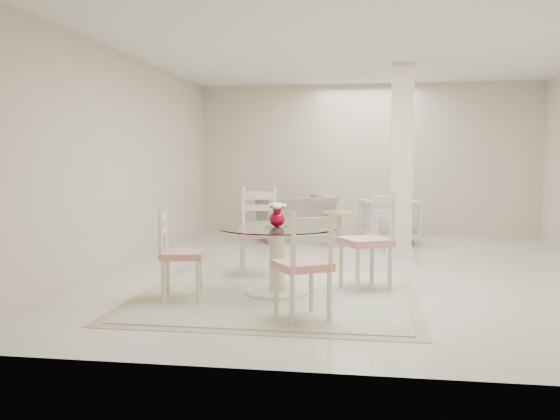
# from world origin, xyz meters

# --- Properties ---
(ground) EXTENTS (7.00, 7.00, 0.00)m
(ground) POSITION_xyz_m (0.00, 0.00, 0.00)
(ground) COLOR beige
(ground) RESTS_ON ground
(room_shell) EXTENTS (6.02, 7.02, 2.71)m
(room_shell) POSITION_xyz_m (0.00, 0.00, 1.86)
(room_shell) COLOR beige
(room_shell) RESTS_ON ground
(column) EXTENTS (0.30, 0.30, 2.70)m
(column) POSITION_xyz_m (0.50, 1.30, 1.35)
(column) COLOR beige
(column) RESTS_ON ground
(area_rug) EXTENTS (2.80, 2.80, 0.02)m
(area_rug) POSITION_xyz_m (-0.85, -1.37, 0.01)
(area_rug) COLOR tan
(area_rug) RESTS_ON ground
(dining_table) EXTENTS (1.21, 1.21, 0.70)m
(dining_table) POSITION_xyz_m (-0.85, -1.37, 0.36)
(dining_table) COLOR beige
(dining_table) RESTS_ON ground
(red_vase) EXTENTS (0.18, 0.17, 0.24)m
(red_vase) POSITION_xyz_m (-0.85, -1.37, 0.82)
(red_vase) COLOR #A0041E
(red_vase) RESTS_ON dining_table
(dining_chair_east) EXTENTS (0.62, 0.62, 1.15)m
(dining_chair_east) POSITION_xyz_m (0.09, -0.98, 0.60)
(dining_chair_east) COLOR beige
(dining_chair_east) RESTS_ON ground
(dining_chair_north) EXTENTS (0.53, 0.53, 1.15)m
(dining_chair_north) POSITION_xyz_m (-1.22, -0.42, 0.61)
(dining_chair_north) COLOR beige
(dining_chair_north) RESTS_ON ground
(dining_chair_west) EXTENTS (0.47, 0.47, 1.00)m
(dining_chair_west) POSITION_xyz_m (-1.80, -1.74, 0.53)
(dining_chair_west) COLOR #F6E7CA
(dining_chair_west) RESTS_ON ground
(dining_chair_south) EXTENTS (0.58, 0.58, 1.05)m
(dining_chair_south) POSITION_xyz_m (-0.46, -2.31, 0.55)
(dining_chair_south) COLOR beige
(dining_chair_south) RESTS_ON ground
(recliner_taupe) EXTENTS (1.49, 1.41, 0.77)m
(recliner_taupe) POSITION_xyz_m (-1.18, 2.66, 0.38)
(recliner_taupe) COLOR gray
(recliner_taupe) RESTS_ON ground
(armchair_white) EXTENTS (1.03, 1.04, 0.74)m
(armchair_white) POSITION_xyz_m (0.39, 2.52, 0.37)
(armchair_white) COLOR white
(armchair_white) RESTS_ON ground
(side_table) EXTENTS (0.52, 0.52, 0.54)m
(side_table) POSITION_xyz_m (-0.42, 2.24, 0.25)
(side_table) COLOR tan
(side_table) RESTS_ON ground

